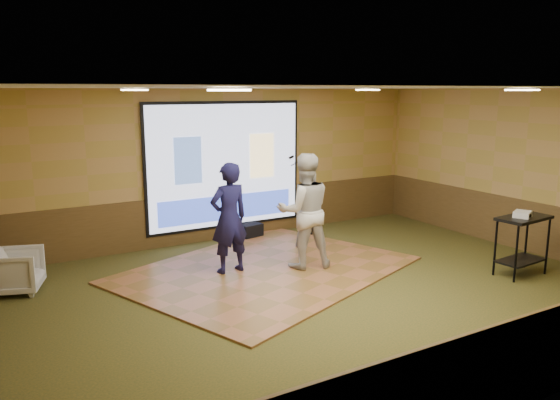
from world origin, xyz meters
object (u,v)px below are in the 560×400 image
projector (522,214)px  duffel_bag (250,231)px  mic_stand (308,210)px  dance_floor (266,270)px  player_left (229,218)px  av_table (523,234)px  projector_screen (226,167)px  player_right (304,211)px  banquet_chair (16,271)px

projector → duffel_bag: bearing=98.0°
mic_stand → duffel_bag: 1.28m
dance_floor → duffel_bag: size_ratio=9.87×
player_left → projector: bearing=143.5°
projector → mic_stand: 4.26m
av_table → projector: (-0.06, -0.01, 0.34)m
projector_screen → player_left: bearing=-113.6°
projector_screen → projector: bearing=-54.8°
dance_floor → projector: 4.23m
av_table → mic_stand: 4.25m
player_left → player_right: 1.26m
player_left → duffel_bag: (1.31, 1.81, -0.80)m
player_right → dance_floor: bearing=-1.5°
player_left → player_right: (1.20, -0.38, 0.06)m
av_table → duffel_bag: (-2.76, 4.25, -0.54)m
player_right → banquet_chair: player_right is taller
projector → banquet_chair: 7.87m
player_left → av_table: 4.76m
av_table → duffel_bag: av_table is taller
mic_stand → projector: bearing=-65.1°
duffel_bag → projector_screen: bearing=156.8°
projector_screen → dance_floor: (-0.29, -2.18, -1.46)m
dance_floor → av_table: 4.21m
player_left → mic_stand: 2.96m
banquet_chair → duffel_bag: 4.53m
projector_screen → mic_stand: 1.97m
av_table → duffel_bag: 5.10m
projector_screen → dance_floor: projector_screen is taller
projector_screen → player_right: projector_screen is taller
dance_floor → player_left: bearing=163.2°
projector → mic_stand: (-1.51, 3.95, -0.53)m
player_right → av_table: size_ratio=1.97×
projector → mic_stand: mic_stand is taller
player_right → mic_stand: (1.30, 1.89, -0.50)m
projector_screen → banquet_chair: bearing=-163.7°
mic_stand → duffel_bag: bearing=169.6°
player_right → projector_screen: bearing=-65.5°
projector_screen → projector: projector_screen is taller
player_left → duffel_bag: size_ratio=3.97×
duffel_bag → projector: bearing=-57.6°
banquet_chair → av_table: bearing=-95.7°
av_table → mic_stand: size_ratio=0.58×
projector → duffel_bag: (-2.70, 4.26, -0.88)m
mic_stand → av_table: bearing=-64.3°
projector_screen → av_table: projector_screen is taller
player_right → banquet_chair: (-4.31, 1.21, -0.67)m
mic_stand → banquet_chair: mic_stand is taller
dance_floor → duffel_bag: (0.72, 1.99, 0.13)m
player_left → av_table: size_ratio=1.86×
projector_screen → player_left: projector_screen is taller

